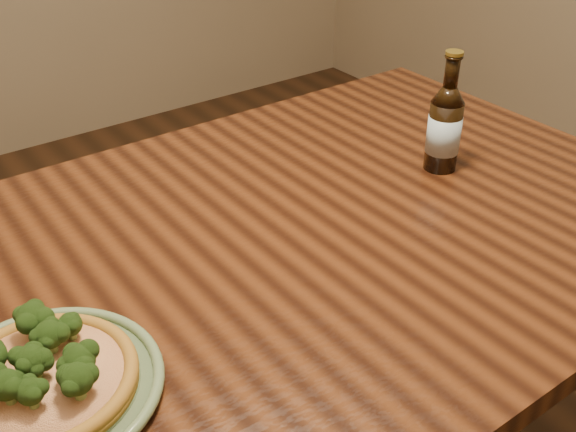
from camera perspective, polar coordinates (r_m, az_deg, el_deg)
table at (r=1.08m, az=-4.92°, el=-7.61°), size 1.60×0.90×0.75m
plate at (r=0.86m, az=-19.95°, el=-13.56°), size 0.28×0.28×0.02m
pizza at (r=0.84m, az=-20.31°, el=-12.51°), size 0.22×0.22×0.07m
beer_bottle at (r=1.26m, az=13.11°, el=7.34°), size 0.06×0.06×0.22m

